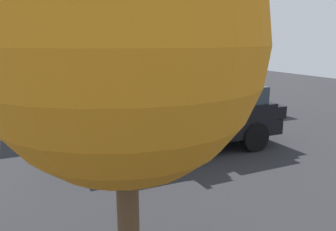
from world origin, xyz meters
The scene contains 5 objects.
ground_plane centered at (0.00, 0.00, 0.00)m, with size 40.00×40.00×0.00m, color #262628.
pickup_truck centered at (0.37, 0.00, 0.96)m, with size 6.05×2.06×2.23m.
building_facade centered at (0.48, 4.46, 1.94)m, with size 10.97×0.36×3.89m, color silver.
tree_background centered at (-3.34, -4.77, 3.10)m, with size 2.97×2.97×4.59m.
trash_can centered at (4.19, 2.91, 0.50)m, with size 0.60×0.60×0.98m.
Camera 1 is at (-4.40, -8.14, 3.16)m, focal length 35.30 mm.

